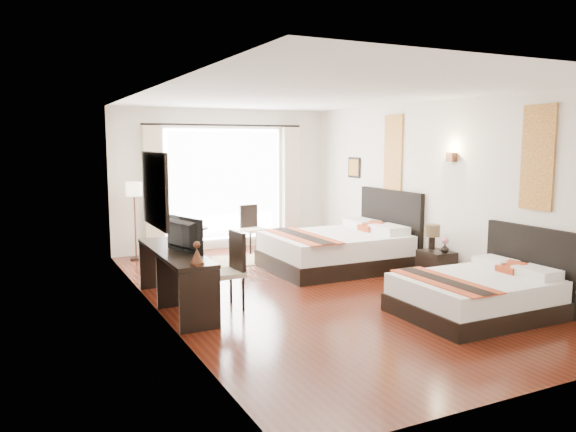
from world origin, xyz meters
name	(u,v)px	position (x,y,z in m)	size (l,w,h in m)	color
floor	(313,291)	(0.00, 0.00, -0.01)	(4.50, 7.50, 0.01)	#3C120B
ceiling	(314,95)	(0.00, 0.00, 2.79)	(4.50, 7.50, 0.02)	white
wall_headboard	(437,189)	(2.25, 0.00, 1.40)	(0.01, 7.50, 2.80)	silver
wall_desk	(155,203)	(-2.25, 0.00, 1.40)	(0.01, 7.50, 2.80)	silver
wall_window	(224,179)	(0.00, 3.75, 1.40)	(4.50, 0.01, 2.80)	silver
wall_entry	(532,233)	(0.00, -3.75, 1.40)	(4.50, 0.01, 2.80)	silver
window_glass	(224,184)	(0.00, 3.73, 1.30)	(2.40, 0.02, 2.20)	white
sheer_curtain	(225,185)	(0.00, 3.67, 1.30)	(2.30, 0.02, 2.10)	white
drape_left	(153,188)	(-1.45, 3.63, 1.28)	(0.35, 0.14, 2.35)	#C2BA96
drape_right	(291,183)	(1.45, 3.63, 1.28)	(0.35, 0.14, 2.35)	#C2BA96
art_panel_near	(538,158)	(2.23, -1.89, 1.95)	(0.03, 0.50, 1.35)	maroon
art_panel_far	(393,153)	(2.23, 1.15, 1.95)	(0.03, 0.50, 1.35)	maroon
wall_sconce	(451,157)	(2.19, -0.36, 1.92)	(0.10, 0.14, 0.14)	#472819
mirror_frame	(155,190)	(-2.22, 0.12, 1.55)	(0.04, 1.25, 0.95)	black
mirror_glass	(157,190)	(-2.19, 0.12, 1.55)	(0.01, 1.12, 0.82)	white
bed_near	(481,293)	(1.36, -1.89, 0.28)	(1.89, 1.47, 1.06)	black
bed_far	(340,248)	(1.15, 1.15, 0.34)	(2.31, 1.80, 1.31)	black
nightstand	(436,267)	(1.97, -0.36, 0.24)	(0.41, 0.50, 0.48)	black
table_lamp	(432,232)	(1.94, -0.27, 0.76)	(0.24, 0.24, 0.38)	black
vase	(445,247)	(1.98, -0.52, 0.57)	(0.13, 0.13, 0.13)	black
console_desk	(175,278)	(-1.99, 0.12, 0.38)	(0.50, 2.20, 0.76)	black
television	(179,235)	(-1.97, -0.05, 0.98)	(0.79, 0.10, 0.45)	black
bronze_figurine	(197,255)	(-1.99, -0.88, 0.88)	(0.16, 0.16, 0.24)	#472819
desk_chair	(225,285)	(-1.44, -0.23, 0.30)	(0.49, 0.49, 1.00)	beige
floor_lamp	(134,195)	(-1.86, 3.38, 1.20)	(0.29, 0.29, 1.43)	black
side_table	(195,242)	(-0.79, 3.19, 0.28)	(0.49, 0.49, 0.56)	black
fruit_bowl	(194,226)	(-0.80, 3.20, 0.59)	(0.22, 0.22, 0.05)	#442918
window_chair	(253,237)	(0.43, 3.28, 0.27)	(0.47, 0.47, 0.90)	beige
jute_rug	(251,260)	(0.01, 2.40, 0.01)	(1.36, 0.93, 0.01)	tan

